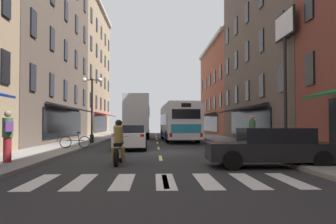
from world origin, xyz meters
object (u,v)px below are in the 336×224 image
bicycle_near (75,142)px  street_lamp_twin (92,107)px  billboard_sign (285,44)px  transit_bus (178,122)px  box_truck (137,117)px  sedan_far (271,147)px  sedan_mid (139,130)px  motorcycle_rider (119,145)px  pedestrian_near (8,135)px  pedestrian_mid (252,131)px  sedan_near (130,137)px

bicycle_near → street_lamp_twin: size_ratio=0.37×
billboard_sign → street_lamp_twin: 13.57m
transit_bus → bicycle_near: (-6.56, -11.19, -1.18)m
billboard_sign → box_truck: size_ratio=1.00×
box_truck → street_lamp_twin: 10.75m
sedan_far → transit_bus: bearing=95.8°
transit_bus → sedan_mid: size_ratio=2.70×
sedan_far → motorcycle_rider: size_ratio=2.13×
sedan_mid → pedestrian_near: pedestrian_near is taller
pedestrian_near → transit_bus: bearing=36.3°
bicycle_near → street_lamp_twin: 5.81m
pedestrian_near → street_lamp_twin: size_ratio=0.40×
box_truck → street_lamp_twin: (-2.71, -10.39, 0.57)m
box_truck → pedestrian_mid: box_truck is taller
motorcycle_rider → billboard_sign: bearing=37.0°
box_truck → sedan_far: 24.63m
box_truck → motorcycle_rider: size_ratio=3.67×
billboard_sign → sedan_near: billboard_sign is taller
motorcycle_rider → transit_bus: bearing=79.4°
transit_bus → pedestrian_near: transit_bus is taller
box_truck → street_lamp_twin: size_ratio=1.64×
sedan_far → bicycle_near: (-8.51, 8.15, -0.19)m
pedestrian_near → pedestrian_mid: pedestrian_near is taller
sedan_near → sedan_mid: size_ratio=1.04×
pedestrian_near → street_lamp_twin: bearing=54.1°
sedan_mid → sedan_far: bearing=-79.7°
box_truck → sedan_near: box_truck is taller
box_truck → sedan_far: bearing=-76.5°
sedan_near → pedestrian_mid: size_ratio=2.54×
box_truck → motorcycle_rider: (0.36, -22.94, -1.45)m
box_truck → pedestrian_mid: 18.02m
billboard_sign → sedan_mid: bearing=110.2°
billboard_sign → bicycle_near: 12.98m
bicycle_near → pedestrian_mid: (9.83, -0.78, 0.58)m
bicycle_near → sedan_near: bearing=14.0°
sedan_near → sedan_far: 10.46m
billboard_sign → pedestrian_near: bearing=-150.9°
sedan_mid → pedestrian_mid: bearing=-73.8°
sedan_near → sedan_mid: bearing=91.0°
billboard_sign → sedan_mid: size_ratio=1.73×
billboard_sign → street_lamp_twin: size_ratio=1.65×
box_truck → street_lamp_twin: street_lamp_twin is taller
box_truck → sedan_near: (0.27, -15.00, -1.43)m
sedan_mid → sedan_near: bearing=-89.0°
transit_bus → billboard_sign: bearing=-66.3°
sedan_mid → sedan_far: (5.89, -32.26, -0.01)m
bicycle_near → sedan_far: bearing=-43.8°
transit_bus → motorcycle_rider: transit_bus is taller
motorcycle_rider → pedestrian_mid: 9.30m
box_truck → motorcycle_rider: bearing=-89.1°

